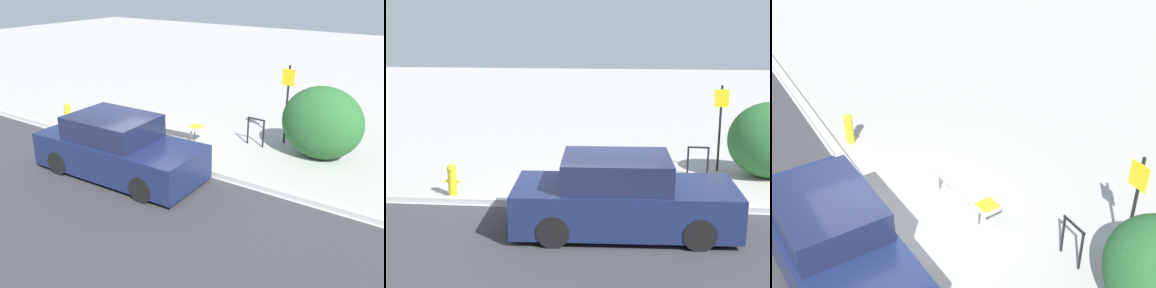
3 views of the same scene
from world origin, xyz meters
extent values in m
plane|color=#ADAAA3|center=(0.00, 0.00, 0.00)|extent=(60.00, 60.00, 0.00)
cube|color=#B7B7B2|center=(0.00, 0.00, 0.07)|extent=(60.00, 0.20, 0.13)
cylinder|color=#515156|center=(-0.68, 1.41, 0.20)|extent=(0.04, 0.04, 0.40)
cylinder|color=#515156|center=(0.72, 1.51, 0.20)|extent=(0.04, 0.04, 0.40)
cylinder|color=#515156|center=(-0.70, 1.62, 0.20)|extent=(0.04, 0.04, 0.40)
cylinder|color=#515156|center=(0.70, 1.72, 0.20)|extent=(0.04, 0.04, 0.40)
cube|color=silver|center=(0.01, 1.56, 0.45)|extent=(2.03, 0.52, 0.10)
cube|color=yellow|center=(0.83, 1.62, 0.50)|extent=(0.39, 0.39, 0.01)
cylinder|color=black|center=(2.12, 2.40, 0.40)|extent=(0.05, 0.05, 0.80)
cylinder|color=black|center=(2.62, 2.38, 0.40)|extent=(0.05, 0.05, 0.80)
cylinder|color=black|center=(2.37, 2.39, 0.80)|extent=(0.55, 0.07, 0.05)
cylinder|color=black|center=(2.98, 3.05, 1.15)|extent=(0.06, 0.06, 2.30)
cube|color=yellow|center=(2.98, 3.01, 1.97)|extent=(0.36, 0.02, 0.46)
cylinder|color=gold|center=(-3.43, 0.46, 0.30)|extent=(0.20, 0.20, 0.60)
sphere|color=gold|center=(-3.43, 0.46, 0.66)|extent=(0.22, 0.22, 0.22)
cylinder|color=gold|center=(-3.57, 0.46, 0.36)|extent=(0.08, 0.07, 0.07)
cylinder|color=gold|center=(-3.29, 0.46, 0.36)|extent=(0.08, 0.07, 0.07)
cylinder|color=black|center=(1.78, -0.42, 0.30)|extent=(0.61, 0.20, 0.60)
cylinder|color=black|center=(-0.82, -0.52, 0.30)|extent=(0.61, 0.20, 0.60)
cube|color=#19234C|center=(0.51, -1.26, 0.53)|extent=(4.27, 1.88, 0.83)
cube|color=#1A203E|center=(0.34, -1.27, 1.21)|extent=(2.07, 1.63, 0.58)
camera|label=1|loc=(7.42, -8.18, 4.62)|focal=40.00mm
camera|label=2|loc=(0.46, -10.96, 4.10)|focal=50.00mm
camera|label=3|loc=(7.43, -2.82, 6.81)|focal=50.00mm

